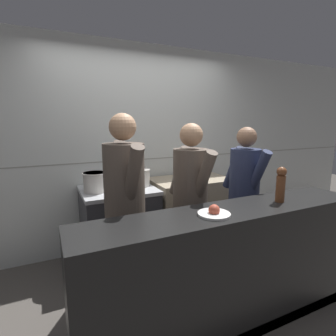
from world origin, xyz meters
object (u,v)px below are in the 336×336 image
at_px(braising_pot, 139,177).
at_px(chef_sous, 190,200).
at_px(mixing_bowl_steel, 199,174).
at_px(chef_line, 244,192).
at_px(plated_dish_main, 214,213).
at_px(pepper_mill, 281,184).
at_px(oven_range, 119,225).
at_px(stock_pot, 95,182).
at_px(sauce_pot, 117,181).
at_px(chef_head_cook, 125,202).

xyz_separation_m(braising_pot, chef_sous, (0.24, -0.78, -0.09)).
relative_size(braising_pot, mixing_bowl_steel, 1.14).
xyz_separation_m(mixing_bowl_steel, chef_line, (0.14, -0.71, -0.08)).
distance_m(braising_pot, chef_line, 1.19).
xyz_separation_m(braising_pot, chef_line, (0.95, -0.72, -0.11)).
bearing_deg(chef_sous, plated_dish_main, -108.65).
xyz_separation_m(braising_pot, pepper_mill, (0.76, -1.36, 0.14)).
distance_m(oven_range, chef_sous, 1.03).
xyz_separation_m(stock_pot, sauce_pot, (0.26, 0.05, -0.03)).
distance_m(pepper_mill, chef_head_cook, 1.32).
distance_m(braising_pot, mixing_bowl_steel, 0.81).
bearing_deg(sauce_pot, plated_dish_main, -76.53).
height_order(pepper_mill, chef_sous, chef_sous).
xyz_separation_m(braising_pot, chef_head_cook, (-0.39, -0.74, -0.04)).
bearing_deg(chef_sous, sauce_pot, 118.50).
relative_size(stock_pot, sauce_pot, 1.00).
relative_size(oven_range, braising_pot, 3.55).
xyz_separation_m(chef_sous, chef_line, (0.71, 0.06, -0.02)).
xyz_separation_m(braising_pot, plated_dish_main, (0.08, -1.39, 0.01)).
bearing_deg(oven_range, pepper_mill, -53.09).
xyz_separation_m(plated_dish_main, pepper_mill, (0.68, 0.03, 0.14)).
relative_size(stock_pot, chef_line, 0.16).
bearing_deg(mixing_bowl_steel, chef_sous, -126.72).
xyz_separation_m(mixing_bowl_steel, chef_head_cook, (-1.20, -0.73, -0.01)).
xyz_separation_m(oven_range, mixing_bowl_steel, (1.07, -0.01, 0.52)).
distance_m(chef_head_cook, chef_line, 1.34).
distance_m(sauce_pot, braising_pot, 0.26).
height_order(pepper_mill, chef_line, chef_line).
bearing_deg(chef_line, oven_range, 149.34).
distance_m(oven_range, stock_pot, 0.61).
xyz_separation_m(pepper_mill, chef_head_cook, (-1.15, 0.62, -0.18)).
bearing_deg(sauce_pot, mixing_bowl_steel, -1.31).
height_order(chef_head_cook, chef_line, chef_head_cook).
xyz_separation_m(stock_pot, chef_sous, (0.76, -0.74, -0.10)).
bearing_deg(braising_pot, sauce_pot, 176.93).
bearing_deg(mixing_bowl_steel, braising_pot, 179.25).
bearing_deg(braising_pot, chef_head_cook, -117.86).
bearing_deg(plated_dish_main, braising_pot, 93.15).
bearing_deg(plated_dish_main, chef_head_cook, 125.36).
relative_size(chef_sous, chef_line, 1.03).
bearing_deg(mixing_bowl_steel, chef_head_cook, -148.83).
relative_size(braising_pot, plated_dish_main, 1.07).
bearing_deg(chef_line, pepper_mill, -106.36).
relative_size(mixing_bowl_steel, chef_sous, 0.13).
height_order(sauce_pot, chef_head_cook, chef_head_cook).
xyz_separation_m(oven_range, chef_line, (1.21, -0.72, 0.44)).
bearing_deg(pepper_mill, chef_line, 73.65).
xyz_separation_m(pepper_mill, chef_line, (0.19, 0.64, -0.25)).
bearing_deg(oven_range, stock_pot, -171.34).
relative_size(oven_range, stock_pot, 3.44).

